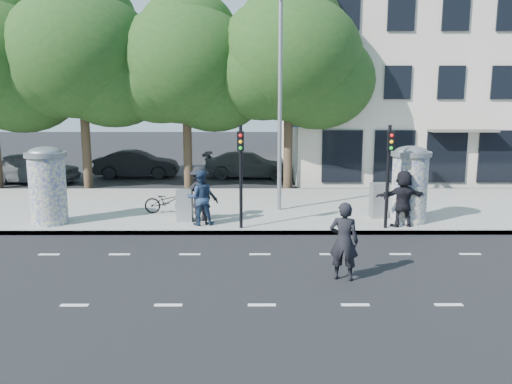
{
  "coord_description": "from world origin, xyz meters",
  "views": [
    {
      "loc": [
        -0.16,
        -12.24,
        4.28
      ],
      "look_at": [
        -0.11,
        3.5,
        1.43
      ],
      "focal_mm": 35.0,
      "sensor_mm": 36.0,
      "label": 1
    }
  ],
  "objects_px": {
    "ped_d": "(200,193)",
    "ad_column_left": "(47,184)",
    "ped_f": "(403,198)",
    "car_left": "(32,168)",
    "ad_column_right": "(410,183)",
    "cabinet_left": "(185,206)",
    "bicycle": "(168,201)",
    "cabinet_right": "(379,200)",
    "traffic_pole_near": "(241,166)",
    "street_lamp": "(280,88)",
    "traffic_pole_far": "(389,166)",
    "ped_c": "(200,198)",
    "ped_b": "(201,198)",
    "car_mid": "(137,164)",
    "man_road": "(344,241)",
    "car_right": "(248,165)"
  },
  "relations": [
    {
      "from": "man_road",
      "to": "ad_column_right",
      "type": "bearing_deg",
      "value": -105.02
    },
    {
      "from": "ped_b",
      "to": "cabinet_left",
      "type": "distance_m",
      "value": 0.8
    },
    {
      "from": "ad_column_left",
      "to": "car_left",
      "type": "relative_size",
      "value": 0.55
    },
    {
      "from": "ped_f",
      "to": "street_lamp",
      "type": "bearing_deg",
      "value": -41.64
    },
    {
      "from": "ad_column_left",
      "to": "cabinet_left",
      "type": "xyz_separation_m",
      "value": [
        4.61,
        0.29,
        -0.82
      ]
    },
    {
      "from": "ped_d",
      "to": "ad_column_left",
      "type": "bearing_deg",
      "value": 11.09
    },
    {
      "from": "cabinet_left",
      "to": "cabinet_right",
      "type": "height_order",
      "value": "cabinet_right"
    },
    {
      "from": "ad_column_left",
      "to": "ad_column_right",
      "type": "xyz_separation_m",
      "value": [
        12.4,
        0.2,
        0.0
      ]
    },
    {
      "from": "ad_column_right",
      "to": "ad_column_left",
      "type": "bearing_deg",
      "value": -179.08
    },
    {
      "from": "street_lamp",
      "to": "ped_b",
      "type": "relative_size",
      "value": 4.37
    },
    {
      "from": "ad_column_left",
      "to": "bicycle",
      "type": "bearing_deg",
      "value": 22.27
    },
    {
      "from": "bicycle",
      "to": "traffic_pole_near",
      "type": "bearing_deg",
      "value": -128.27
    },
    {
      "from": "street_lamp",
      "to": "ped_d",
      "type": "distance_m",
      "value": 4.96
    },
    {
      "from": "car_mid",
      "to": "ad_column_right",
      "type": "bearing_deg",
      "value": -135.18
    },
    {
      "from": "car_left",
      "to": "man_road",
      "type": "bearing_deg",
      "value": -128.5
    },
    {
      "from": "ped_c",
      "to": "ped_b",
      "type": "bearing_deg",
      "value": -107.14
    },
    {
      "from": "ped_f",
      "to": "cabinet_right",
      "type": "relative_size",
      "value": 1.51
    },
    {
      "from": "cabinet_left",
      "to": "cabinet_right",
      "type": "bearing_deg",
      "value": 7.22
    },
    {
      "from": "ad_column_right",
      "to": "ped_d",
      "type": "relative_size",
      "value": 1.37
    },
    {
      "from": "ped_d",
      "to": "ped_f",
      "type": "distance_m",
      "value": 6.92
    },
    {
      "from": "traffic_pole_far",
      "to": "car_right",
      "type": "height_order",
      "value": "traffic_pole_far"
    },
    {
      "from": "street_lamp",
      "to": "man_road",
      "type": "distance_m",
      "value": 8.29
    },
    {
      "from": "traffic_pole_near",
      "to": "ped_b",
      "type": "xyz_separation_m",
      "value": [
        -1.38,
        0.62,
        -1.16
      ]
    },
    {
      "from": "traffic_pole_near",
      "to": "car_left",
      "type": "height_order",
      "value": "traffic_pole_near"
    },
    {
      "from": "car_mid",
      "to": "traffic_pole_far",
      "type": "bearing_deg",
      "value": -139.83
    },
    {
      "from": "bicycle",
      "to": "car_right",
      "type": "height_order",
      "value": "car_right"
    },
    {
      "from": "man_road",
      "to": "street_lamp",
      "type": "bearing_deg",
      "value": -64.62
    },
    {
      "from": "man_road",
      "to": "bicycle",
      "type": "bearing_deg",
      "value": -35.06
    },
    {
      "from": "ad_column_right",
      "to": "traffic_pole_near",
      "type": "relative_size",
      "value": 0.78
    },
    {
      "from": "ped_f",
      "to": "cabinet_left",
      "type": "bearing_deg",
      "value": -14.5
    },
    {
      "from": "ped_f",
      "to": "ped_b",
      "type": "bearing_deg",
      "value": -11.84
    },
    {
      "from": "ped_b",
      "to": "traffic_pole_far",
      "type": "bearing_deg",
      "value": -176.69
    },
    {
      "from": "traffic_pole_near",
      "to": "man_road",
      "type": "bearing_deg",
      "value": -59.48
    },
    {
      "from": "traffic_pole_far",
      "to": "ped_f",
      "type": "relative_size",
      "value": 1.78
    },
    {
      "from": "car_left",
      "to": "ad_column_left",
      "type": "bearing_deg",
      "value": -145.61
    },
    {
      "from": "bicycle",
      "to": "car_left",
      "type": "height_order",
      "value": "car_left"
    },
    {
      "from": "man_road",
      "to": "bicycle",
      "type": "xyz_separation_m",
      "value": [
        -5.41,
        6.68,
        -0.36
      ]
    },
    {
      "from": "ad_column_left",
      "to": "bicycle",
      "type": "xyz_separation_m",
      "value": [
        3.8,
        1.56,
        -0.93
      ]
    },
    {
      "from": "traffic_pole_far",
      "to": "cabinet_right",
      "type": "height_order",
      "value": "traffic_pole_far"
    },
    {
      "from": "traffic_pole_far",
      "to": "bicycle",
      "type": "xyz_separation_m",
      "value": [
        -7.6,
        2.26,
        -1.62
      ]
    },
    {
      "from": "car_right",
      "to": "traffic_pole_near",
      "type": "bearing_deg",
      "value": -177.27
    },
    {
      "from": "car_left",
      "to": "traffic_pole_far",
      "type": "bearing_deg",
      "value": -114.47
    },
    {
      "from": "car_mid",
      "to": "car_right",
      "type": "height_order",
      "value": "car_mid"
    },
    {
      "from": "ped_b",
      "to": "ped_f",
      "type": "xyz_separation_m",
      "value": [
        6.78,
        -0.35,
        0.04
      ]
    },
    {
      "from": "traffic_pole_near",
      "to": "street_lamp",
      "type": "bearing_deg",
      "value": 63.77
    },
    {
      "from": "man_road",
      "to": "car_right",
      "type": "distance_m",
      "value": 16.87
    },
    {
      "from": "ad_column_right",
      "to": "car_left",
      "type": "xyz_separation_m",
      "value": [
        -17.15,
        9.34,
        -0.71
      ]
    },
    {
      "from": "cabinet_right",
      "to": "ped_f",
      "type": "bearing_deg",
      "value": -76.11
    },
    {
      "from": "traffic_pole_far",
      "to": "cabinet_left",
      "type": "relative_size",
      "value": 3.01
    },
    {
      "from": "car_mid",
      "to": "street_lamp",
      "type": "bearing_deg",
      "value": -142.78
    }
  ]
}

